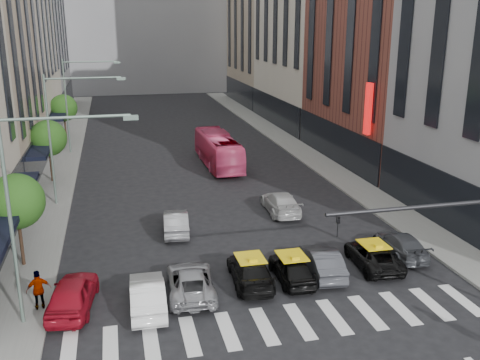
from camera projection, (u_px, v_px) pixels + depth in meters
ground at (298, 342)px, 21.62m from camera, size 160.00×160.00×0.00m
sidewalk_left at (61, 169)px, 47.01m from camera, size 3.00×96.00×0.15m
sidewalk_right at (307, 154)px, 52.14m from camera, size 3.00×96.00×0.15m
building_left_d at (29, 3)px, 74.20m from camera, size 8.00×18.00×30.00m
building_right_b at (383, 16)px, 46.91m from camera, size 8.00×18.00×26.00m
building_right_d at (264, 12)px, 82.07m from camera, size 8.00×18.00×28.00m
tree_near at (16, 202)px, 27.27m from camera, size 2.88×2.88×4.95m
tree_mid at (48, 138)px, 42.20m from camera, size 2.88×2.88×4.95m
tree_far at (64, 108)px, 57.12m from camera, size 2.88×2.88×4.95m
streetlamp_near at (32, 192)px, 21.43m from camera, size 5.38×0.25×9.00m
streetlamp_mid at (63, 122)px, 36.36m from camera, size 5.38×0.25×9.00m
streetlamp_far at (76, 93)px, 51.28m from camera, size 5.38×0.25×9.00m
liberty_sign at (368, 109)px, 41.39m from camera, size 0.30×0.70×4.00m
car_red at (73, 294)px, 23.93m from camera, size 2.42×4.71×1.53m
car_white_front at (148, 294)px, 23.97m from camera, size 1.63×4.40×1.44m
car_silver at (191, 281)px, 25.32m from camera, size 2.46×4.81×1.30m
taxi_left at (250, 271)px, 26.37m from camera, size 2.15×4.70×1.33m
taxi_center at (292, 268)px, 26.62m from camera, size 1.59×3.90×1.33m
car_grey_mid at (322, 261)px, 27.32m from camera, size 1.87×4.34×1.39m
taxi_right at (373, 255)px, 28.23m from camera, size 2.35×4.55×1.23m
car_grey_curb at (400, 244)px, 29.59m from camera, size 2.02×4.45×1.26m
car_row2_left at (176, 222)px, 32.73m from camera, size 1.83×4.31×1.38m
car_row2_right at (281, 203)px, 36.23m from camera, size 2.18×4.92×1.40m
bus at (218, 150)px, 47.88m from camera, size 2.62×10.56×2.93m
pedestrian_far at (39, 290)px, 23.65m from camera, size 1.14×0.66×1.83m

